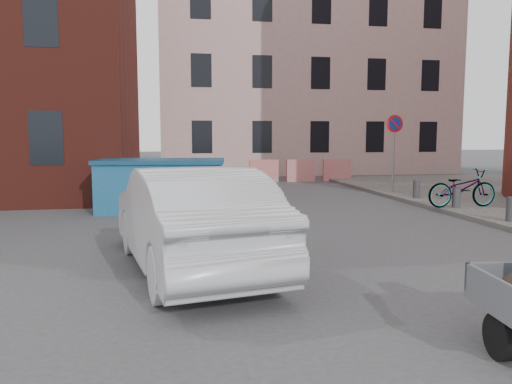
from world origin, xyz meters
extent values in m
plane|color=#38383A|center=(0.00, 0.00, 0.00)|extent=(120.00, 120.00, 0.00)
cube|color=#C19995|center=(6.00, 22.00, 7.00)|extent=(16.00, 8.00, 14.00)
cylinder|color=gray|center=(6.00, 9.50, 1.42)|extent=(0.07, 0.07, 2.60)
cylinder|color=red|center=(6.00, 9.48, 2.47)|extent=(0.60, 0.03, 0.60)
cylinder|color=navy|center=(6.00, 9.46, 2.47)|extent=(0.44, 0.03, 0.44)
cylinder|color=#3A3A3D|center=(6.00, 3.40, 0.40)|extent=(0.22, 0.22, 0.55)
cylinder|color=#3A3A3D|center=(6.00, 5.60, 0.40)|extent=(0.22, 0.22, 0.55)
cylinder|color=#3A3A3D|center=(6.00, 7.80, 0.40)|extent=(0.22, 0.22, 0.55)
cube|color=red|center=(2.50, 15.00, 0.50)|extent=(1.30, 0.18, 1.00)
cube|color=red|center=(4.20, 15.00, 0.50)|extent=(1.30, 0.18, 1.00)
cube|color=red|center=(5.90, 15.00, 0.50)|extent=(1.30, 0.18, 1.00)
cylinder|color=black|center=(1.27, -2.70, 0.22)|extent=(0.15, 0.45, 0.44)
cube|color=slate|center=(1.21, -2.69, 0.64)|extent=(0.16, 1.10, 0.28)
cube|color=#1C5988|center=(-1.88, 7.17, 0.66)|extent=(3.47, 2.05, 1.32)
cube|color=navy|center=(-1.88, 7.17, 1.37)|extent=(3.60, 2.18, 0.11)
imported|color=silver|center=(-1.39, 1.00, 0.80)|extent=(2.59, 5.08, 1.60)
imported|color=black|center=(6.20, 5.67, 0.64)|extent=(2.01, 0.73, 1.05)
camera|label=1|loc=(-1.72, -6.66, 2.07)|focal=35.00mm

